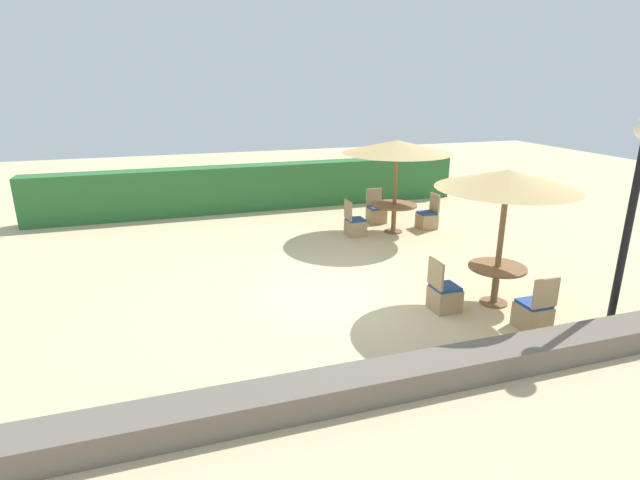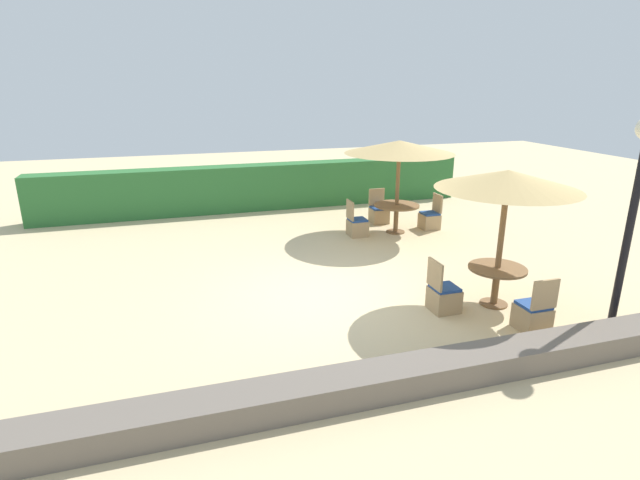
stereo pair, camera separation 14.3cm
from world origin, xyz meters
TOP-DOWN VIEW (x-y plane):
  - ground_plane at (0.00, 0.00)m, footprint 40.00×40.00m
  - hedge_row at (0.00, 6.89)m, footprint 13.00×0.70m
  - stone_border at (0.00, -3.07)m, footprint 10.00×0.56m
  - lamp_post at (4.06, -2.41)m, footprint 0.36×0.36m
  - parasol_front_right at (2.68, -1.21)m, footprint 2.37×2.37m
  - round_table_front_right at (2.68, -1.21)m, footprint 0.99×0.99m
  - patio_chair_front_right_south at (2.68, -2.20)m, footprint 0.46×0.46m
  - patio_chair_front_right_west at (1.68, -1.16)m, footprint 0.46×0.46m
  - parasol_back_right at (2.91, 3.35)m, footprint 2.75×2.75m
  - round_table_back_right at (2.91, 3.35)m, footprint 1.17×1.17m
  - patio_chair_back_right_east at (3.94, 3.40)m, footprint 0.46×0.46m
  - patio_chair_back_right_north at (2.87, 4.36)m, footprint 0.46×0.46m
  - patio_chair_back_right_west at (1.83, 3.37)m, footprint 0.46×0.46m

SIDE VIEW (x-z plane):
  - ground_plane at x=0.00m, z-range 0.00..0.00m
  - stone_border at x=0.00m, z-range 0.00..0.36m
  - patio_chair_front_right_south at x=2.68m, z-range -0.20..0.73m
  - patio_chair_front_right_west at x=1.68m, z-range -0.20..0.73m
  - patio_chair_back_right_east at x=3.94m, z-range -0.20..0.73m
  - patio_chair_back_right_north at x=2.87m, z-range -0.20..0.73m
  - patio_chair_back_right_west at x=1.83m, z-range -0.20..0.73m
  - round_table_front_right at x=2.68m, z-range 0.19..0.89m
  - round_table_back_right at x=2.91m, z-range 0.23..0.98m
  - hedge_row at x=0.00m, z-range 0.00..1.37m
  - parasol_back_right at x=2.91m, z-range 1.02..3.41m
  - parasol_front_right at x=2.68m, z-range 1.03..3.44m
  - lamp_post at x=4.06m, z-range 0.69..4.01m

